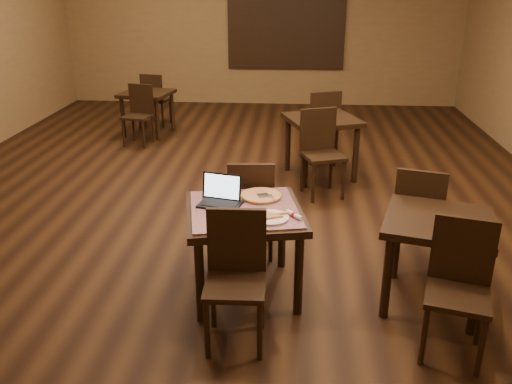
# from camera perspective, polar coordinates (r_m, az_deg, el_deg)

# --- Properties ---
(ground) EXTENTS (10.00, 10.00, 0.00)m
(ground) POSITION_cam_1_polar(r_m,az_deg,el_deg) (6.81, -2.23, 0.28)
(ground) COLOR black
(ground) RESTS_ON ground
(wall_back) EXTENTS (8.00, 0.02, 3.00)m
(wall_back) POSITION_cam_1_polar(r_m,az_deg,el_deg) (11.37, 0.57, 16.73)
(wall_back) COLOR olive
(wall_back) RESTS_ON ground
(wall_front) EXTENTS (8.00, 0.02, 3.00)m
(wall_front) POSITION_cam_1_polar(r_m,az_deg,el_deg) (1.79, -21.48, -13.53)
(wall_front) COLOR olive
(wall_front) RESTS_ON ground
(mural) EXTENTS (2.34, 0.05, 1.64)m
(mural) POSITION_cam_1_polar(r_m,az_deg,el_deg) (11.30, 3.20, 16.93)
(mural) COLOR #235480
(mural) RESTS_ON wall_back
(tiled_table) EXTENTS (1.08, 1.08, 0.76)m
(tiled_table) POSITION_cam_1_polar(r_m,az_deg,el_deg) (4.38, -1.24, -2.98)
(tiled_table) COLOR black
(tiled_table) RESTS_ON ground
(chair_main_near) EXTENTS (0.44, 0.44, 0.98)m
(chair_main_near) POSITION_cam_1_polar(r_m,az_deg,el_deg) (3.88, -2.13, -8.19)
(chair_main_near) COLOR black
(chair_main_near) RESTS_ON ground
(chair_main_far) EXTENTS (0.45, 0.45, 0.97)m
(chair_main_far) POSITION_cam_1_polar(r_m,az_deg,el_deg) (4.98, -0.50, -1.23)
(chair_main_far) COLOR black
(chair_main_far) RESTS_ON ground
(laptop) EXTENTS (0.38, 0.33, 0.23)m
(laptop) POSITION_cam_1_polar(r_m,az_deg,el_deg) (4.43, -3.71, -0.42)
(laptop) COLOR black
(laptop) RESTS_ON tiled_table
(plate) EXTENTS (0.29, 0.29, 0.02)m
(plate) POSITION_cam_1_polar(r_m,az_deg,el_deg) (4.15, 1.53, -2.70)
(plate) COLOR white
(plate) RESTS_ON tiled_table
(pizza_slice) EXTENTS (0.26, 0.26, 0.02)m
(pizza_slice) POSITION_cam_1_polar(r_m,az_deg,el_deg) (4.15, 1.54, -2.52)
(pizza_slice) COLOR beige
(pizza_slice) RESTS_ON plate
(pizza_pan) EXTENTS (0.34, 0.34, 0.01)m
(pizza_pan) POSITION_cam_1_polar(r_m,az_deg,el_deg) (4.54, 0.54, -0.54)
(pizza_pan) COLOR silver
(pizza_pan) RESTS_ON tiled_table
(pizza_whole) EXTENTS (0.34, 0.34, 0.02)m
(pizza_whole) POSITION_cam_1_polar(r_m,az_deg,el_deg) (4.54, 0.54, -0.37)
(pizza_whole) COLOR beige
(pizza_whole) RESTS_ON pizza_pan
(spatula) EXTENTS (0.17, 0.25, 0.01)m
(spatula) POSITION_cam_1_polar(r_m,az_deg,el_deg) (4.52, 0.78, -0.37)
(spatula) COLOR silver
(spatula) RESTS_ON pizza_whole
(napkin_roll) EXTENTS (0.14, 0.15, 0.04)m
(napkin_roll) POSITION_cam_1_polar(r_m,az_deg,el_deg) (4.18, 4.03, -2.42)
(napkin_roll) COLOR white
(napkin_roll) RESTS_ON tiled_table
(other_table_a) EXTENTS (1.09, 1.09, 0.80)m
(other_table_a) POSITION_cam_1_polar(r_m,az_deg,el_deg) (7.13, 6.92, 6.74)
(other_table_a) COLOR black
(other_table_a) RESTS_ON ground
(other_table_a_chair_near) EXTENTS (0.57, 0.57, 1.04)m
(other_table_a_chair_near) POSITION_cam_1_polar(r_m,az_deg,el_deg) (6.56, 6.82, 4.71)
(other_table_a_chair_near) COLOR black
(other_table_a_chair_near) RESTS_ON ground
(other_table_a_chair_far) EXTENTS (0.57, 0.57, 1.04)m
(other_table_a_chair_far) POSITION_cam_1_polar(r_m,az_deg,el_deg) (7.74, 6.96, 7.32)
(other_table_a_chair_far) COLOR black
(other_table_a_chair_far) RESTS_ON ground
(other_table_b) EXTENTS (0.89, 0.89, 0.72)m
(other_table_b) POSITION_cam_1_polar(r_m,az_deg,el_deg) (9.30, -11.41, 9.56)
(other_table_b) COLOR black
(other_table_b) RESTS_ON ground
(other_table_b_chair_near) EXTENTS (0.47, 0.47, 0.93)m
(other_table_b_chair_near) POSITION_cam_1_polar(r_m,az_deg,el_deg) (8.80, -12.19, 8.34)
(other_table_b_chair_near) COLOR black
(other_table_b_chair_near) RESTS_ON ground
(other_table_b_chair_far) EXTENTS (0.47, 0.47, 0.93)m
(other_table_b_chair_far) POSITION_cam_1_polar(r_m,az_deg,el_deg) (9.83, -10.64, 9.83)
(other_table_b_chair_far) COLOR black
(other_table_b_chair_far) RESTS_ON ground
(other_table_c) EXTENTS (0.99, 0.99, 0.76)m
(other_table_c) POSITION_cam_1_polar(r_m,az_deg,el_deg) (4.46, 18.57, -4.16)
(other_table_c) COLOR black
(other_table_c) RESTS_ON ground
(other_table_c_chair_near) EXTENTS (0.52, 0.52, 0.98)m
(other_table_c_chair_near) POSITION_cam_1_polar(r_m,az_deg,el_deg) (4.01, 20.61, -8.69)
(other_table_c_chair_near) COLOR black
(other_table_c_chair_near) RESTS_ON ground
(other_table_c_chair_far) EXTENTS (0.52, 0.52, 0.98)m
(other_table_c_chair_far) POSITION_cam_1_polar(r_m,az_deg,el_deg) (4.99, 16.73, -2.10)
(other_table_c_chair_far) COLOR black
(other_table_c_chair_far) RESTS_ON ground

